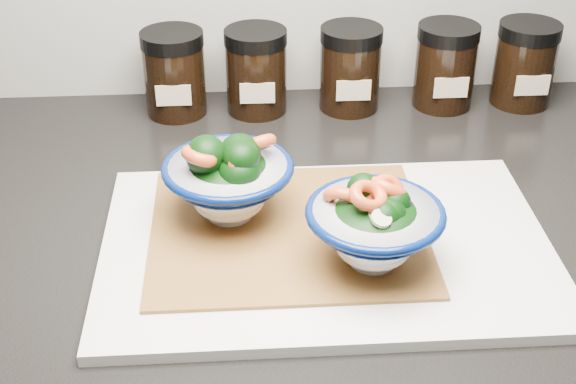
{
  "coord_description": "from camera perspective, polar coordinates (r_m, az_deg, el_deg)",
  "views": [
    {
      "loc": [
        -0.06,
        0.71,
        1.38
      ],
      "look_at": [
        -0.02,
        1.38,
        0.96
      ],
      "focal_mm": 50.0,
      "sensor_mm": 36.0,
      "label": 1
    }
  ],
  "objects": [
    {
      "name": "spice_jar_a",
      "position": [
        1.07,
        -8.09,
        8.38
      ],
      "size": [
        0.08,
        0.08,
        0.11
      ],
      "color": "black",
      "rests_on": "countertop"
    },
    {
      "name": "bowl_right",
      "position": [
        0.76,
        6.21,
        -2.37
      ],
      "size": [
        0.13,
        0.13,
        0.1
      ],
      "rotation": [
        0.0,
        0.0,
        0.07
      ],
      "color": "white",
      "rests_on": "bamboo_mat"
    },
    {
      "name": "countertop",
      "position": [
        0.9,
        0.75,
        -2.03
      ],
      "size": [
        3.5,
        0.6,
        0.04
      ],
      "primitive_type": "cube",
      "color": "black",
      "rests_on": "cabinet"
    },
    {
      "name": "spice_jar_d",
      "position": [
        1.1,
        11.12,
        8.8
      ],
      "size": [
        0.08,
        0.08,
        0.11
      ],
      "color": "black",
      "rests_on": "countertop"
    },
    {
      "name": "cutting_board",
      "position": [
        0.81,
        2.72,
        -3.88
      ],
      "size": [
        0.45,
        0.3,
        0.01
      ],
      "primitive_type": "cube",
      "color": "silver",
      "rests_on": "countertop"
    },
    {
      "name": "spice_jar_c",
      "position": [
        1.08,
        4.44,
        8.76
      ],
      "size": [
        0.08,
        0.08,
        0.11
      ],
      "color": "black",
      "rests_on": "countertop"
    },
    {
      "name": "spice_jar_e",
      "position": [
        1.13,
        16.48,
        8.74
      ],
      "size": [
        0.08,
        0.08,
        0.11
      ],
      "color": "black",
      "rests_on": "countertop"
    },
    {
      "name": "bowl_left",
      "position": [
        0.82,
        -4.22,
        0.91
      ],
      "size": [
        0.14,
        0.14,
        0.1
      ],
      "rotation": [
        0.0,
        0.0,
        -0.1
      ],
      "color": "white",
      "rests_on": "bamboo_mat"
    },
    {
      "name": "bamboo_mat",
      "position": [
        0.82,
        0.0,
        -2.71
      ],
      "size": [
        0.28,
        0.24,
        0.0
      ],
      "primitive_type": "cube",
      "color": "#A67132",
      "rests_on": "cutting_board"
    },
    {
      "name": "spice_jar_b",
      "position": [
        1.07,
        -2.28,
        8.61
      ],
      "size": [
        0.08,
        0.08,
        0.11
      ],
      "color": "black",
      "rests_on": "countertop"
    }
  ]
}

